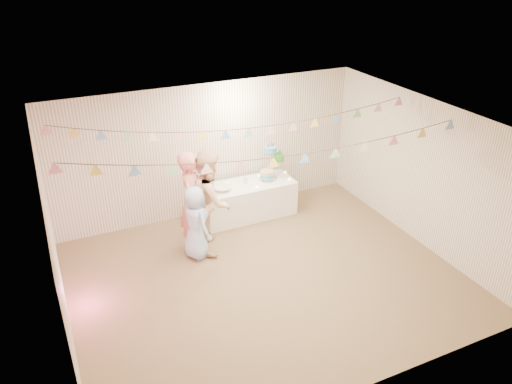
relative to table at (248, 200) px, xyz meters
name	(u,v)px	position (x,y,z in m)	size (l,w,h in m)	color
floor	(266,278)	(-0.58, -2.01, -0.34)	(6.00, 6.00, 0.00)	brown
ceiling	(267,125)	(-0.58, -2.01, 2.26)	(6.00, 6.00, 0.00)	silver
back_wall	(209,151)	(-0.58, 0.49, 0.96)	(6.00, 6.00, 0.00)	white
front_wall	(366,306)	(-0.58, -4.51, 0.96)	(6.00, 6.00, 0.00)	white
left_wall	(55,255)	(-3.58, -2.01, 0.96)	(5.00, 5.00, 0.00)	white
right_wall	(422,173)	(2.42, -2.01, 0.96)	(5.00, 5.00, 0.00)	white
table	(248,200)	(0.00, 0.00, 0.00)	(1.84, 0.73, 0.69)	white
cake_stand	(272,159)	(0.55, 0.05, 0.76)	(0.63, 0.37, 0.70)	silver
cake_bottom	(266,173)	(0.40, -0.01, 0.49)	(0.31, 0.31, 0.15)	#2AB6C8
cake_middle	(278,155)	(0.73, 0.14, 0.76)	(0.27, 0.27, 0.22)	green
cake_top_tier	(270,146)	(0.49, 0.02, 1.03)	(0.25, 0.25, 0.19)	#3F8EC8
platter	(222,187)	(-0.54, -0.05, 0.41)	(0.34, 0.34, 0.02)	white
posy	(246,177)	(-0.02, 0.05, 0.48)	(0.13, 0.13, 0.14)	white
person_adult_a	(193,202)	(-1.32, -0.71, 0.57)	(0.67, 0.44, 1.84)	#DE7774
person_adult_b	(210,201)	(-1.04, -0.75, 0.57)	(0.89, 0.69, 1.82)	#E3B38C
person_child	(196,222)	(-1.36, -0.93, 0.31)	(0.64, 0.42, 1.32)	#B2D1FC
bunting_back	(237,119)	(-0.58, -0.91, 2.01)	(5.60, 1.10, 0.40)	pink
bunting_front	(273,149)	(-0.58, -2.21, 1.98)	(5.60, 0.90, 0.36)	#72A5E5
tealight_0	(211,194)	(-0.80, -0.15, 0.36)	(0.04, 0.04, 0.03)	#FFD88C
tealight_1	(227,183)	(-0.35, 0.18, 0.36)	(0.04, 0.04, 0.03)	#FFD88C
tealight_2	(257,187)	(0.10, -0.22, 0.36)	(0.04, 0.04, 0.03)	#FFD88C
tealight_3	(259,176)	(0.35, 0.22, 0.36)	(0.04, 0.04, 0.03)	#FFD88C
tealight_4	(289,179)	(0.82, -0.18, 0.36)	(0.04, 0.04, 0.03)	#FFD88C
tealight_5	(285,172)	(0.90, 0.15, 0.36)	(0.04, 0.04, 0.03)	#FFD88C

